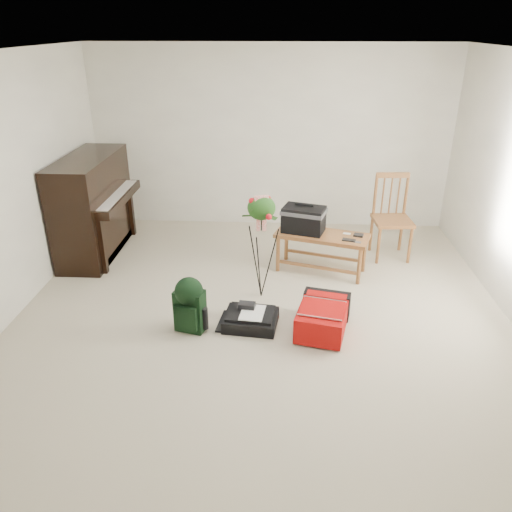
# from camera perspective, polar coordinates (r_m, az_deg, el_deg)

# --- Properties ---
(floor) EXTENTS (5.00, 5.50, 0.01)m
(floor) POSITION_cam_1_polar(r_m,az_deg,el_deg) (5.03, 0.54, -7.61)
(floor) COLOR #BBB197
(floor) RESTS_ON ground
(ceiling) EXTENTS (5.00, 5.50, 0.01)m
(ceiling) POSITION_cam_1_polar(r_m,az_deg,el_deg) (4.24, 0.68, 22.13)
(ceiling) COLOR white
(ceiling) RESTS_ON wall_back
(wall_back) EXTENTS (5.00, 0.04, 2.50)m
(wall_back) POSITION_cam_1_polar(r_m,az_deg,el_deg) (7.13, 1.65, 13.23)
(wall_back) COLOR silver
(wall_back) RESTS_ON floor
(piano) EXTENTS (0.71, 1.50, 1.25)m
(piano) POSITION_cam_1_polar(r_m,az_deg,el_deg) (6.64, -18.03, 5.24)
(piano) COLOR black
(piano) RESTS_ON floor
(bench) EXTENTS (1.15, 0.72, 0.83)m
(bench) POSITION_cam_1_polar(r_m,az_deg,el_deg) (5.83, 6.07, 3.48)
(bench) COLOR brown
(bench) RESTS_ON floor
(dining_chair) EXTENTS (0.49, 0.49, 1.05)m
(dining_chair) POSITION_cam_1_polar(r_m,az_deg,el_deg) (6.46, 15.27, 4.22)
(dining_chair) COLOR brown
(dining_chair) RESTS_ON floor
(red_suitcase) EXTENTS (0.58, 0.75, 0.28)m
(red_suitcase) POSITION_cam_1_polar(r_m,az_deg,el_deg) (4.92, 7.59, -6.64)
(red_suitcase) COLOR #BF1008
(red_suitcase) RESTS_ON floor
(black_duffel) EXTENTS (0.55, 0.46, 0.21)m
(black_duffel) POSITION_cam_1_polar(r_m,az_deg,el_deg) (4.95, -0.61, -7.18)
(black_duffel) COLOR black
(black_duffel) RESTS_ON floor
(green_backpack) EXTENTS (0.31, 0.29, 0.56)m
(green_backpack) POSITION_cam_1_polar(r_m,az_deg,el_deg) (4.81, -7.61, -5.24)
(green_backpack) COLOR black
(green_backpack) RESTS_ON floor
(flower_stand) EXTENTS (0.46, 0.46, 1.18)m
(flower_stand) POSITION_cam_1_polar(r_m,az_deg,el_deg) (5.24, 0.61, 0.95)
(flower_stand) COLOR black
(flower_stand) RESTS_ON floor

